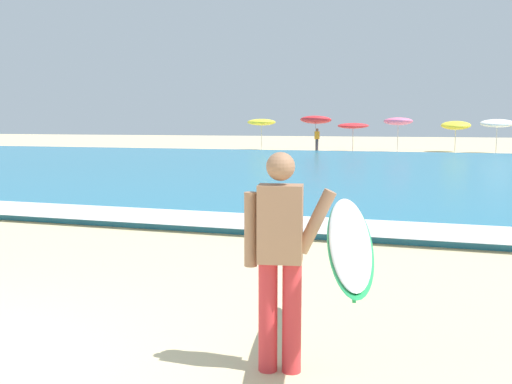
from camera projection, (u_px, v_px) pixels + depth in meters
name	position (u px, v px, depth m)	size (l,w,h in m)	color
sea	(339.00, 169.00, 23.42)	(120.00, 28.00, 0.14)	teal
surf_foam	(219.00, 219.00, 10.75)	(120.00, 1.62, 0.01)	white
surfer_with_board	(315.00, 243.00, 4.36)	(1.20, 2.84, 1.73)	red
beach_umbrella_0	(261.00, 122.00, 41.26)	(2.04, 2.05, 2.25)	beige
beach_umbrella_1	(316.00, 120.00, 39.29)	(2.14, 2.18, 2.52)	beige
beach_umbrella_2	(353.00, 126.00, 39.04)	(2.12, 2.13, 1.99)	beige
beach_umbrella_3	(398.00, 121.00, 38.09)	(1.92, 1.94, 2.36)	beige
beach_umbrella_4	(456.00, 125.00, 38.51)	(1.94, 1.99, 2.17)	beige
beach_umbrella_5	(497.00, 123.00, 36.65)	(2.12, 2.15, 2.28)	beige
beachgoer_near_row_left	(317.00, 139.00, 39.47)	(0.32, 0.20, 1.58)	#383842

